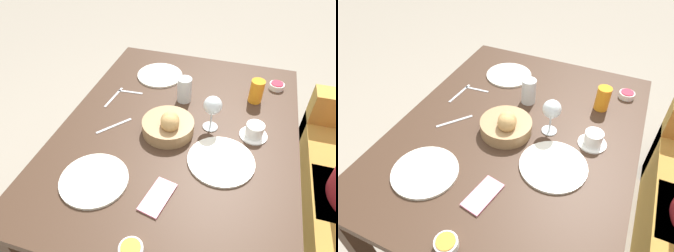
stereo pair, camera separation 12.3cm
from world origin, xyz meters
TOP-DOWN VIEW (x-y plane):
  - ground_plane at (0.00, 0.00)m, footprint 10.00×10.00m
  - dining_table at (0.00, 0.00)m, footprint 1.26×0.98m
  - bread_basket at (0.03, -0.03)m, footprint 0.21×0.21m
  - plate_near_left at (-0.38, -0.20)m, footprint 0.24×0.24m
  - plate_near_right at (0.35, -0.21)m, footprint 0.24×0.24m
  - plate_far_center at (0.13, 0.20)m, footprint 0.25×0.25m
  - juice_glass at (-0.30, 0.29)m, footprint 0.06×0.06m
  - water_tumbler at (-0.21, -0.03)m, footprint 0.07×0.07m
  - wine_glass at (-0.05, 0.13)m, footprint 0.08×0.08m
  - coffee_cup at (-0.05, 0.31)m, footprint 0.11×0.11m
  - jam_bowl_berry at (-0.43, 0.39)m, footprint 0.07×0.07m
  - jam_bowl_honey at (0.55, 0.01)m, footprint 0.07×0.07m
  - fork_silver at (0.06, -0.27)m, footprint 0.13×0.11m
  - knife_silver at (-0.13, -0.36)m, footprint 0.17×0.03m
  - spoon_coffee at (-0.19, -0.30)m, footprint 0.02×0.12m
  - cell_phone at (0.35, 0.02)m, footprint 0.16×0.10m

SIDE VIEW (x-z plane):
  - ground_plane at x=0.00m, z-range 0.00..0.00m
  - dining_table at x=0.00m, z-range 0.28..1.04m
  - fork_silver at x=0.06m, z-range 0.76..0.76m
  - knife_silver at x=-0.13m, z-range 0.76..0.76m
  - spoon_coffee at x=-0.19m, z-range 0.76..0.76m
  - cell_phone at x=0.35m, z-range 0.76..0.76m
  - plate_near_left at x=-0.38m, z-range 0.76..0.77m
  - plate_near_right at x=0.35m, z-range 0.76..0.77m
  - plate_far_center at x=0.13m, z-range 0.76..0.77m
  - jam_bowl_berry at x=-0.43m, z-range 0.76..0.79m
  - jam_bowl_honey at x=0.55m, z-range 0.76..0.79m
  - coffee_cup at x=-0.05m, z-range 0.75..0.81m
  - bread_basket at x=0.03m, z-range 0.74..0.85m
  - juice_glass at x=-0.30m, z-range 0.76..0.87m
  - water_tumbler at x=-0.21m, z-range 0.76..0.87m
  - wine_glass at x=-0.05m, z-range 0.79..0.95m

